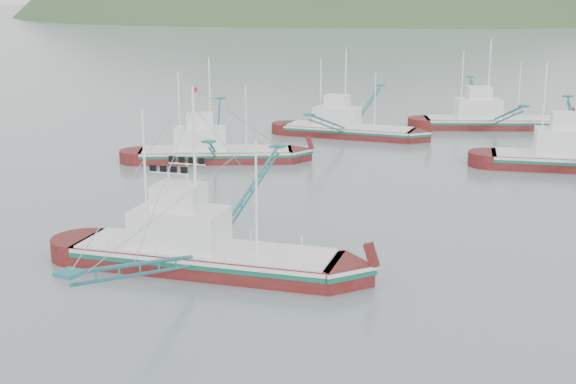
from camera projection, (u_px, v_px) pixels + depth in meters
The scene contains 6 objects.
ground at pixel (229, 282), 39.01m from camera, with size 1200.00×1200.00×0.00m, color slate.
main_boat at pixel (202, 235), 40.36m from camera, with size 14.15×24.49×10.04m.
bg_boat_left at pixel (215, 138), 66.13m from camera, with size 15.45×20.89×9.23m.
bg_boat_far at pixel (491, 109), 81.97m from camera, with size 14.76×22.82×9.85m.
bg_boat_extra at pixel (347, 122), 77.40m from camera, with size 12.91×22.69×9.23m.
headland_left at pixel (309, 17), 429.08m from camera, with size 448.00×308.00×210.00m, color #2D4A26.
Camera 1 is at (20.12, -30.90, 13.78)m, focal length 50.00 mm.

